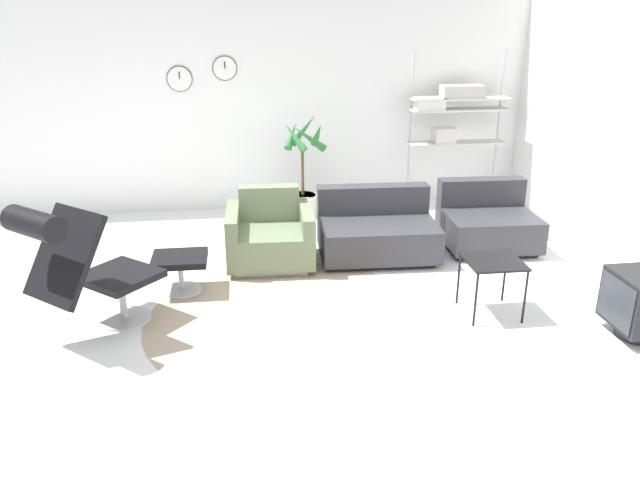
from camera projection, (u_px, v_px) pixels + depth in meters
ground_plane at (283, 301)px, 5.61m from camera, size 12.00×12.00×0.00m
wall_back at (264, 98)px, 7.75m from camera, size 12.00×0.09×2.80m
round_rug at (291, 318)px, 5.29m from camera, size 2.46×2.46×0.01m
lounge_chair at (78, 258)px, 4.76m from camera, size 1.07×1.13×1.15m
ottoman at (180, 265)px, 5.71m from camera, size 0.50×0.42×0.35m
armchair_red at (270, 237)px, 6.34m from camera, size 0.89×0.82×0.74m
couch_low at (377, 232)px, 6.55m from camera, size 1.22×0.89×0.68m
couch_second at (487, 224)px, 6.81m from camera, size 0.98×0.88×0.68m
side_table at (493, 266)px, 5.24m from camera, size 0.46×0.46×0.49m
potted_plant at (303, 180)px, 7.67m from camera, size 0.55×0.54×1.27m
shelf_unit at (452, 112)px, 7.77m from camera, size 1.23×0.28×1.97m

